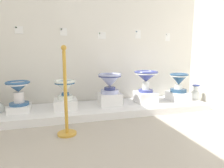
# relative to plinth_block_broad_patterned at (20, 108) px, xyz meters

# --- Properties ---
(ground_plane) EXTENTS (5.95, 5.71, 0.02)m
(ground_plane) POSITION_rel_plinth_block_broad_patterned_xyz_m (1.39, -1.60, -0.18)
(ground_plane) COLOR #B2A899
(wall_back) EXTENTS (4.15, 0.06, 3.24)m
(wall_back) POSITION_rel_plinth_block_broad_patterned_xyz_m (1.39, 0.48, 1.45)
(wall_back) COLOR silver
(wall_back) RESTS_ON ground_plane
(display_platform) EXTENTS (3.50, 0.85, 0.11)m
(display_platform) POSITION_rel_plinth_block_broad_patterned_xyz_m (1.39, 0.01, -0.11)
(display_platform) COLOR white
(display_platform) RESTS_ON ground_plane
(plinth_block_broad_patterned) EXTENTS (0.30, 0.30, 0.10)m
(plinth_block_broad_patterned) POSITION_rel_plinth_block_broad_patterned_xyz_m (0.00, 0.00, 0.00)
(plinth_block_broad_patterned) COLOR white
(plinth_block_broad_patterned) RESTS_ON display_platform
(antique_toilet_broad_patterned) EXTENTS (0.34, 0.34, 0.36)m
(antique_toilet_broad_patterned) POSITION_rel_plinth_block_broad_patterned_xyz_m (0.00, 0.00, 0.30)
(antique_toilet_broad_patterned) COLOR #356094
(antique_toilet_broad_patterned) RESTS_ON plinth_block_broad_patterned
(plinth_block_rightmost) EXTENTS (0.35, 0.35, 0.16)m
(plinth_block_rightmost) POSITION_rel_plinth_block_broad_patterned_xyz_m (0.68, -0.02, 0.03)
(plinth_block_rightmost) COLOR white
(plinth_block_rightmost) RESTS_ON display_platform
(antique_toilet_rightmost) EXTENTS (0.33, 0.33, 0.31)m
(antique_toilet_rightmost) POSITION_rel_plinth_block_broad_patterned_xyz_m (0.68, -0.02, 0.30)
(antique_toilet_rightmost) COLOR white
(antique_toilet_rightmost) RESTS_ON plinth_block_rightmost
(plinth_block_pale_glazed) EXTENTS (0.38, 0.33, 0.20)m
(plinth_block_pale_glazed) POSITION_rel_plinth_block_broad_patterned_xyz_m (1.42, 0.04, 0.05)
(plinth_block_pale_glazed) COLOR white
(plinth_block_pale_glazed) RESTS_ON display_platform
(antique_toilet_pale_glazed) EXTENTS (0.40, 0.40, 0.34)m
(antique_toilet_pale_glazed) POSITION_rel_plinth_block_broad_patterned_xyz_m (1.42, 0.04, 0.36)
(antique_toilet_pale_glazed) COLOR #AFB6E6
(antique_toilet_pale_glazed) RESTS_ON plinth_block_pale_glazed
(plinth_block_tall_cobalt) EXTENTS (0.35, 0.36, 0.19)m
(plinth_block_tall_cobalt) POSITION_rel_plinth_block_broad_patterned_xyz_m (2.10, 0.04, 0.04)
(plinth_block_tall_cobalt) COLOR white
(plinth_block_tall_cobalt) RESTS_ON display_platform
(antique_toilet_tall_cobalt) EXTENTS (0.43, 0.43, 0.38)m
(antique_toilet_tall_cobalt) POSITION_rel_plinth_block_broad_patterned_xyz_m (2.10, 0.04, 0.41)
(antique_toilet_tall_cobalt) COLOR #404994
(antique_toilet_tall_cobalt) RESTS_ON plinth_block_tall_cobalt
(plinth_block_squat_floral) EXTENTS (0.35, 0.36, 0.16)m
(plinth_block_squat_floral) POSITION_rel_plinth_block_broad_patterned_xyz_m (2.77, 0.01, 0.03)
(plinth_block_squat_floral) COLOR white
(plinth_block_squat_floral) RESTS_ON display_platform
(antique_toilet_squat_floral) EXTENTS (0.34, 0.34, 0.36)m
(antique_toilet_squat_floral) POSITION_rel_plinth_block_broad_patterned_xyz_m (2.77, 0.01, 0.33)
(antique_toilet_squat_floral) COLOR #2B4C6F
(antique_toilet_squat_floral) RESTS_ON plinth_block_squat_floral
(info_placard_first) EXTENTS (0.13, 0.01, 0.12)m
(info_placard_first) POSITION_rel_plinth_block_broad_patterned_xyz_m (-0.02, 0.45, 1.21)
(info_placard_first) COLOR white
(info_placard_second) EXTENTS (0.12, 0.01, 0.13)m
(info_placard_second) POSITION_rel_plinth_block_broad_patterned_xyz_m (0.70, 0.45, 1.21)
(info_placard_second) COLOR white
(info_placard_third) EXTENTS (0.14, 0.01, 0.12)m
(info_placard_third) POSITION_rel_plinth_block_broad_patterned_xyz_m (1.38, 0.45, 1.16)
(info_placard_third) COLOR white
(info_placard_fourth) EXTENTS (0.11, 0.01, 0.16)m
(info_placard_fourth) POSITION_rel_plinth_block_broad_patterned_xyz_m (2.10, 0.45, 1.21)
(info_placard_fourth) COLOR white
(info_placard_fifth) EXTENTS (0.09, 0.01, 0.15)m
(info_placard_fifth) POSITION_rel_plinth_block_broad_patterned_xyz_m (2.77, 0.45, 1.17)
(info_placard_fifth) COLOR white
(decorative_vase_corner) EXTENTS (0.24, 0.24, 0.39)m
(decorative_vase_corner) POSITION_rel_plinth_block_broad_patterned_xyz_m (3.17, 0.02, 0.00)
(decorative_vase_corner) COLOR navy
(decorative_vase_corner) RESTS_ON ground_plane
(stanchion_post_near_left) EXTENTS (0.23, 0.23, 1.08)m
(stanchion_post_near_left) POSITION_rel_plinth_block_broad_patterned_xyz_m (0.67, -0.77, 0.19)
(stanchion_post_near_left) COLOR gold
(stanchion_post_near_left) RESTS_ON ground_plane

